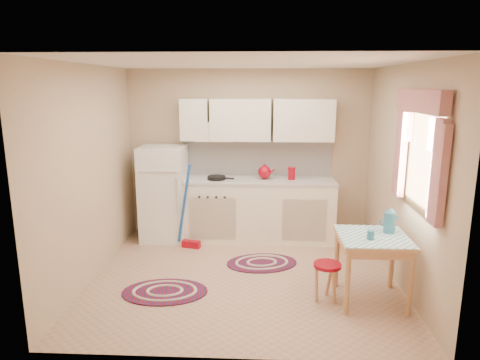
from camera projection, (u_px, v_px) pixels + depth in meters
The scene contains 14 objects.
room_shell at pixel (258, 143), 5.06m from camera, with size 3.64×3.60×2.52m.
fridge at pixel (164, 193), 6.30m from camera, with size 0.65×0.60×1.40m, color white.
broom at pixel (190, 207), 5.96m from camera, with size 0.28×0.12×1.20m, color #1B52AD, non-canonical shape.
base_cabinets at pixel (257, 211), 6.34m from camera, with size 2.25×0.60×0.88m, color white.
countertop at pixel (257, 181), 6.24m from camera, with size 2.27×0.62×0.04m, color beige.
frying_pan at pixel (216, 178), 6.21m from camera, with size 0.27×0.27×0.05m, color black.
red_kettle at pixel (265, 172), 6.21m from camera, with size 0.21×0.19×0.21m, color #9C0514, non-canonical shape.
red_canister at pixel (292, 174), 6.20m from camera, with size 0.10×0.10×0.16m, color #9C0514.
table at pixel (371, 269), 4.53m from camera, with size 0.72×0.72×0.72m, color tan.
stool at pixel (327, 282), 4.56m from camera, with size 0.29×0.29×0.42m, color #9C0514.
coffee_pot at pixel (390, 219), 4.53m from camera, with size 0.15×0.13×0.30m, color #2C6D87, non-canonical shape.
mug at pixel (371, 235), 4.35m from camera, with size 0.07×0.07×0.10m, color #2C6D87.
rug_center at pixel (262, 263), 5.54m from camera, with size 0.92×0.61×0.02m, color maroon, non-canonical shape.
rug_left at pixel (165, 292), 4.77m from camera, with size 0.96×0.64×0.02m, color maroon, non-canonical shape.
Camera 1 is at (0.19, -4.80, 2.27)m, focal length 32.00 mm.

